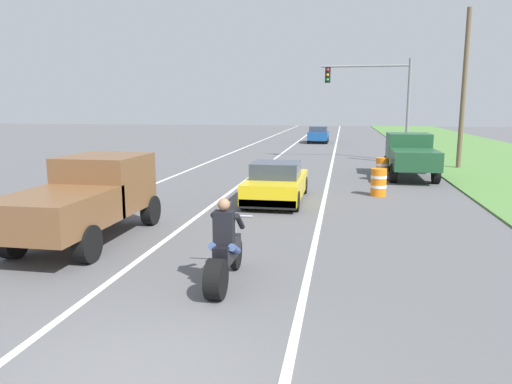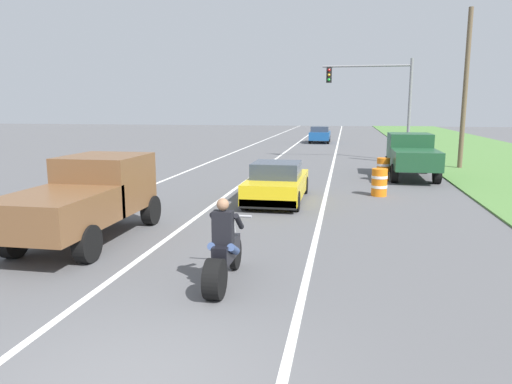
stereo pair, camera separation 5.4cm
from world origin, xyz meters
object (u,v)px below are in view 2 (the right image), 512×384
object	(u,v)px
construction_barrel_mid	(383,169)
pickup_truck_right_shoulder_dark_green	(412,154)
distant_car_far_ahead	(320,134)
traffic_light_mast_near	(381,93)
construction_barrel_nearest	(379,182)
pickup_truck_left_lane_brown	(87,195)
motorcycle_with_rider	(223,254)
sports_car_yellow	(277,183)

from	to	relation	value
construction_barrel_mid	pickup_truck_right_shoulder_dark_green	bearing A→B (deg)	40.40
pickup_truck_right_shoulder_dark_green	distant_car_far_ahead	size ratio (longest dim) A/B	1.20
pickup_truck_right_shoulder_dark_green	traffic_light_mast_near	size ratio (longest dim) A/B	0.80
construction_barrel_nearest	distant_car_far_ahead	distance (m)	26.61
traffic_light_mast_near	construction_barrel_nearest	world-z (taller)	traffic_light_mast_near
traffic_light_mast_near	distant_car_far_ahead	world-z (taller)	traffic_light_mast_near
pickup_truck_left_lane_brown	pickup_truck_right_shoulder_dark_green	size ratio (longest dim) A/B	1.00
construction_barrel_nearest	traffic_light_mast_near	bearing A→B (deg)	86.45
pickup_truck_right_shoulder_dark_green	pickup_truck_left_lane_brown	bearing A→B (deg)	-126.37
motorcycle_with_rider	construction_barrel_nearest	bearing A→B (deg)	70.98
pickup_truck_right_shoulder_dark_green	distant_car_far_ahead	bearing A→B (deg)	103.87
pickup_truck_left_lane_brown	pickup_truck_right_shoulder_dark_green	bearing A→B (deg)	53.63
sports_car_yellow	pickup_truck_left_lane_brown	distance (m)	6.86
pickup_truck_right_shoulder_dark_green	construction_barrel_mid	world-z (taller)	pickup_truck_right_shoulder_dark_green
traffic_light_mast_near	motorcycle_with_rider	bearing A→B (deg)	-100.64
pickup_truck_left_lane_brown	construction_barrel_mid	xyz separation A→B (m)	(7.76, 11.20, -0.60)
pickup_truck_left_lane_brown	construction_barrel_nearest	world-z (taller)	pickup_truck_left_lane_brown
pickup_truck_right_shoulder_dark_green	construction_barrel_mid	bearing A→B (deg)	-139.60
construction_barrel_nearest	construction_barrel_mid	distance (m)	3.89
sports_car_yellow	construction_barrel_mid	distance (m)	6.79
construction_barrel_mid	motorcycle_with_rider	bearing A→B (deg)	-105.49
traffic_light_mast_near	construction_barrel_mid	world-z (taller)	traffic_light_mast_near
sports_car_yellow	construction_barrel_nearest	distance (m)	3.90
motorcycle_with_rider	construction_barrel_nearest	world-z (taller)	motorcycle_with_rider
sports_car_yellow	pickup_truck_left_lane_brown	size ratio (longest dim) A/B	0.90
motorcycle_with_rider	construction_barrel_nearest	xyz separation A→B (m)	(3.36, 9.74, -0.09)
traffic_light_mast_near	construction_barrel_nearest	size ratio (longest dim) A/B	6.00
motorcycle_with_rider	construction_barrel_nearest	size ratio (longest dim) A/B	2.21
traffic_light_mast_near	pickup_truck_right_shoulder_dark_green	bearing A→B (deg)	-82.25
sports_car_yellow	construction_barrel_nearest	xyz separation A→B (m)	(3.53, 1.66, -0.13)
pickup_truck_left_lane_brown	construction_barrel_nearest	xyz separation A→B (m)	(7.35, 7.33, -0.60)
pickup_truck_right_shoulder_dark_green	construction_barrel_nearest	xyz separation A→B (m)	(-1.73, -4.99, -0.60)
pickup_truck_left_lane_brown	pickup_truck_right_shoulder_dark_green	distance (m)	15.31
pickup_truck_right_shoulder_dark_green	construction_barrel_nearest	world-z (taller)	pickup_truck_right_shoulder_dark_green
motorcycle_with_rider	sports_car_yellow	size ratio (longest dim) A/B	0.51
pickup_truck_left_lane_brown	distant_car_far_ahead	distance (m)	33.92
motorcycle_with_rider	pickup_truck_right_shoulder_dark_green	size ratio (longest dim) A/B	0.46
pickup_truck_left_lane_brown	construction_barrel_mid	world-z (taller)	pickup_truck_left_lane_brown
traffic_light_mast_near	distant_car_far_ahead	xyz separation A→B (m)	(-4.30, 14.22, -3.27)
motorcycle_with_rider	construction_barrel_mid	bearing A→B (deg)	74.51
motorcycle_with_rider	pickup_truck_right_shoulder_dark_green	world-z (taller)	pickup_truck_right_shoulder_dark_green
sports_car_yellow	distant_car_far_ahead	distance (m)	28.03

